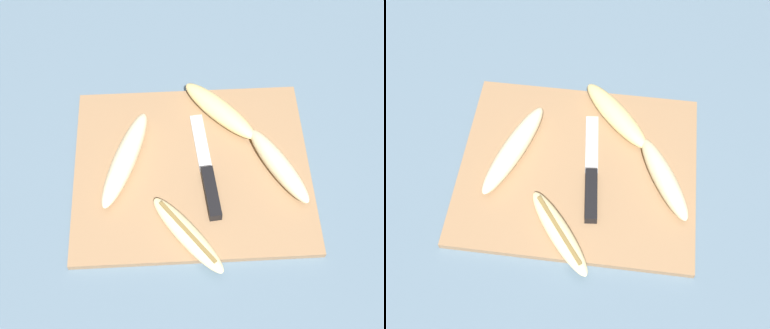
# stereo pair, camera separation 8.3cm
# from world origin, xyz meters

# --- Properties ---
(ground_plane) EXTENTS (4.00, 4.00, 0.00)m
(ground_plane) POSITION_xyz_m (0.00, 0.00, 0.00)
(ground_plane) COLOR slate
(cutting_board) EXTENTS (0.40, 0.34, 0.01)m
(cutting_board) POSITION_xyz_m (0.00, 0.00, 0.01)
(cutting_board) COLOR #997551
(cutting_board) RESTS_ON ground_plane
(knife) EXTENTS (0.04, 0.21, 0.02)m
(knife) POSITION_xyz_m (0.03, -0.04, 0.02)
(knife) COLOR black
(knife) RESTS_ON cutting_board
(banana_bright_far) EXTENTS (0.10, 0.20, 0.04)m
(banana_bright_far) POSITION_xyz_m (-0.11, 0.01, 0.03)
(banana_bright_far) COLOR beige
(banana_bright_far) RESTS_ON cutting_board
(banana_soft_right) EXTENTS (0.13, 0.15, 0.02)m
(banana_soft_right) POSITION_xyz_m (-0.01, -0.13, 0.02)
(banana_soft_right) COLOR beige
(banana_soft_right) RESTS_ON cutting_board
(banana_cream_curved) EXTENTS (0.11, 0.16, 0.03)m
(banana_cream_curved) POSITION_xyz_m (0.14, -0.01, 0.03)
(banana_cream_curved) COLOR beige
(banana_cream_curved) RESTS_ON cutting_board
(banana_golden_short) EXTENTS (0.14, 0.15, 0.03)m
(banana_golden_short) POSITION_xyz_m (0.05, 0.11, 0.03)
(banana_golden_short) COLOR #EDD689
(banana_golden_short) RESTS_ON cutting_board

